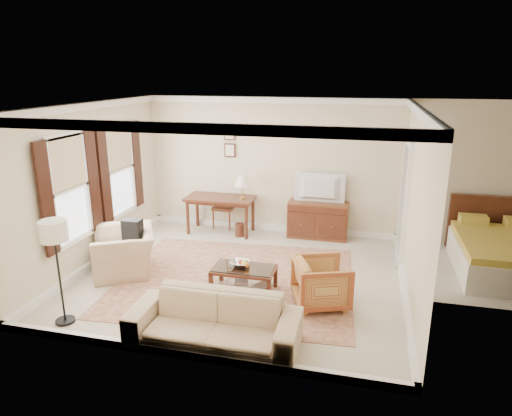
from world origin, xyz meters
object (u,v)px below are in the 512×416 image
at_px(sideboard, 318,220).
at_px(striped_armchair, 322,281).
at_px(tv, 319,179).
at_px(coffee_table, 244,273).
at_px(writing_desk, 220,202).
at_px(sofa, 214,314).
at_px(club_armchair, 124,244).

height_order(sideboard, striped_armchair, striped_armchair).
distance_m(tv, striped_armchair, 3.07).
height_order(sideboard, coffee_table, sideboard).
distance_m(writing_desk, sofa, 4.29).
bearing_deg(sofa, writing_desk, 106.53).
distance_m(tv, coffee_table, 3.06).
distance_m(striped_armchair, club_armchair, 3.50).
bearing_deg(sofa, club_armchair, 141.77).
height_order(sideboard, sofa, sofa).
relative_size(sideboard, club_armchair, 1.07).
relative_size(striped_armchair, sofa, 0.36).
relative_size(sideboard, tv, 1.25).
bearing_deg(sideboard, sofa, -101.15).
bearing_deg(striped_armchair, sofa, 117.41).
relative_size(writing_desk, sideboard, 1.17).
bearing_deg(coffee_table, tv, 72.79).
bearing_deg(writing_desk, club_armchair, -113.03).
bearing_deg(sofa, striped_armchair, 47.34).
xyz_separation_m(coffee_table, striped_armchair, (1.25, -0.14, 0.08)).
xyz_separation_m(sideboard, striped_armchair, (0.39, -2.94, 0.01)).
height_order(coffee_table, striped_armchair, striped_armchair).
relative_size(tv, sofa, 0.45).
bearing_deg(striped_armchair, coffee_table, 63.12).
bearing_deg(coffee_table, writing_desk, 115.41).
distance_m(writing_desk, sideboard, 2.13).
bearing_deg(sideboard, writing_desk, -174.65).
distance_m(striped_armchair, sofa, 1.84).
bearing_deg(club_armchair, tv, 100.03).
relative_size(writing_desk, striped_armchair, 1.84).
distance_m(sideboard, striped_armchair, 2.96).
height_order(coffee_table, sofa, sofa).
bearing_deg(striped_armchair, sideboard, -12.81).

